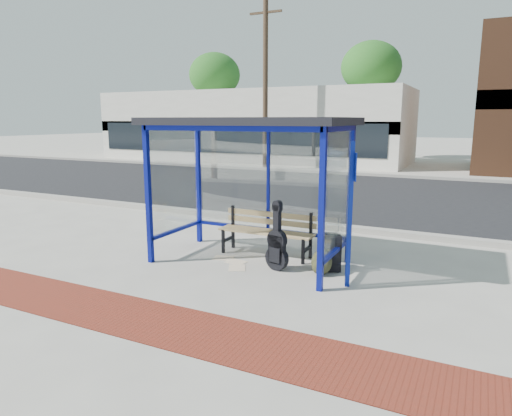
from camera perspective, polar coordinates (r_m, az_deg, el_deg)
The scene contains 19 objects.
ground at distance 7.84m, azimuth -0.81°, elevation -6.74°, with size 120.00×120.00×0.00m, color #B2ADA0.
brick_paver_strip at distance 5.80m, azimuth -12.93°, elevation -13.56°, with size 60.00×1.00×0.01m, color maroon.
curb_near at distance 10.40m, azimuth 6.48°, elevation -2.01°, with size 60.00×0.25×0.12m, color gray.
street_asphalt at distance 15.22m, azimuth 13.03°, elevation 1.69°, with size 60.00×10.00×0.00m, color black.
curb_far at distance 20.17m, azimuth 16.42°, elevation 3.92°, with size 60.00×0.25×0.12m, color gray.
far_sidewalk at distance 22.04m, azimuth 17.28°, elevation 4.29°, with size 60.00×4.00×0.01m, color #B2ADA0.
bus_shelter at distance 7.53m, azimuth -0.61°, elevation 8.59°, with size 3.30×1.80×2.42m.
storefront_white at distance 27.58m, azimuth -0.46°, elevation 10.18°, with size 18.00×6.04×4.00m.
tree_left at distance 33.66m, azimuth -5.19°, elevation 16.17°, with size 3.60×3.60×7.03m.
tree_mid at distance 29.51m, azimuth 14.20°, elevation 16.63°, with size 3.60×3.60×7.03m.
utility_pole_west at distance 22.21m, azimuth 1.18°, elevation 15.43°, with size 1.60×0.24×8.00m.
bench at distance 8.13m, azimuth 1.43°, elevation -2.70°, with size 1.73×0.43×0.82m.
guitar_bag at distance 7.33m, azimuth 2.64°, elevation -4.81°, with size 0.41×0.19×1.07m.
suitcase at distance 7.40m, azimuth 9.12°, elevation -5.58°, with size 0.43×0.36×0.64m.
backpack at distance 7.23m, azimuth 8.14°, elevation -6.79°, with size 0.37×0.34×0.40m.
sign_post at distance 6.56m, azimuth 11.73°, elevation 0.16°, with size 0.14×0.25×2.10m.
newspaper_a at distance 8.05m, azimuth -4.11°, elevation -6.25°, with size 0.34×0.27×0.01m, color white.
newspaper_b at distance 7.53m, azimuth -2.38°, elevation -7.48°, with size 0.34×0.27×0.01m, color white.
newspaper_c at distance 7.83m, azimuth -2.49°, elevation -6.75°, with size 0.33×0.26×0.01m, color white.
Camera 1 is at (3.40, -6.64, 2.39)m, focal length 32.00 mm.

